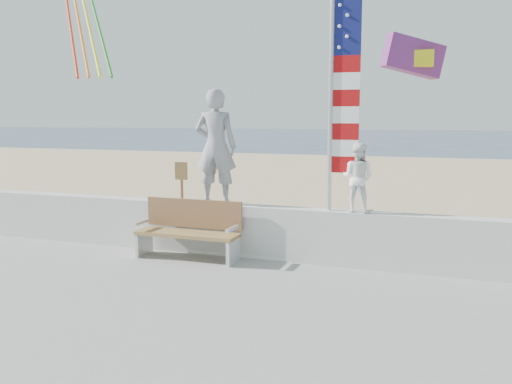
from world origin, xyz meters
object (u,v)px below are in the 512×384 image
(child, at_px, (358,178))
(bench, at_px, (190,229))
(adult, at_px, (216,147))
(flag, at_px, (339,92))

(child, distance_m, bench, 2.97)
(adult, xyz_separation_m, flag, (2.15, -0.00, 0.91))
(adult, height_order, child, adult)
(bench, bearing_deg, adult, 56.24)
(child, height_order, flag, flag)
(bench, xyz_separation_m, flag, (2.45, 0.45, 2.30))
(bench, bearing_deg, child, 9.28)
(adult, distance_m, child, 2.52)
(child, height_order, bench, child)
(child, bearing_deg, adult, 10.57)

